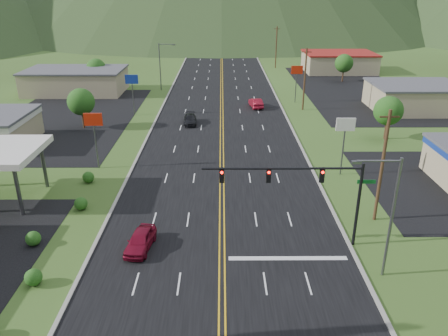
{
  "coord_description": "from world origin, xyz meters",
  "views": [
    {
      "loc": [
        0.01,
        -15.83,
        19.15
      ],
      "look_at": [
        0.19,
        19.12,
        4.5
      ],
      "focal_mm": 35.0,
      "sensor_mm": 36.0,
      "label": 1
    }
  ],
  "objects_px": {
    "streetlight_east": "(388,211)",
    "streetlight_west": "(161,63)",
    "car_dark_mid": "(190,120)",
    "car_red_near": "(140,241)",
    "traffic_signal": "(308,184)",
    "car_red_far": "(256,103)"
  },
  "relations": [
    {
      "from": "streetlight_west",
      "to": "traffic_signal",
      "type": "bearing_deg",
      "value": -72.03
    },
    {
      "from": "traffic_signal",
      "to": "car_red_far",
      "type": "bearing_deg",
      "value": 90.96
    },
    {
      "from": "car_red_near",
      "to": "car_red_far",
      "type": "height_order",
      "value": "car_red_far"
    },
    {
      "from": "traffic_signal",
      "to": "car_red_near",
      "type": "xyz_separation_m",
      "value": [
        -12.86,
        -0.58,
        -4.6
      ]
    },
    {
      "from": "streetlight_west",
      "to": "car_dark_mid",
      "type": "relative_size",
      "value": 1.96
    },
    {
      "from": "streetlight_west",
      "to": "car_dark_mid",
      "type": "distance_m",
      "value": 24.55
    },
    {
      "from": "streetlight_east",
      "to": "car_dark_mid",
      "type": "xyz_separation_m",
      "value": [
        -15.91,
        36.89,
        -4.51
      ]
    },
    {
      "from": "streetlight_east",
      "to": "car_dark_mid",
      "type": "distance_m",
      "value": 40.42
    },
    {
      "from": "traffic_signal",
      "to": "streetlight_west",
      "type": "bearing_deg",
      "value": 107.97
    },
    {
      "from": "streetlight_east",
      "to": "car_red_near",
      "type": "relative_size",
      "value": 2.09
    },
    {
      "from": "streetlight_east",
      "to": "car_red_near",
      "type": "distance_m",
      "value": 18.43
    },
    {
      "from": "car_red_far",
      "to": "streetlight_east",
      "type": "bearing_deg",
      "value": 88.2
    },
    {
      "from": "traffic_signal",
      "to": "car_dark_mid",
      "type": "height_order",
      "value": "traffic_signal"
    },
    {
      "from": "streetlight_west",
      "to": "car_red_near",
      "type": "distance_m",
      "value": 57.0
    },
    {
      "from": "streetlight_east",
      "to": "car_red_far",
      "type": "relative_size",
      "value": 1.91
    },
    {
      "from": "streetlight_east",
      "to": "streetlight_west",
      "type": "bearing_deg",
      "value": 110.86
    },
    {
      "from": "streetlight_west",
      "to": "car_red_near",
      "type": "height_order",
      "value": "streetlight_west"
    },
    {
      "from": "traffic_signal",
      "to": "streetlight_east",
      "type": "xyz_separation_m",
      "value": [
        4.7,
        -4.0,
        -0.15
      ]
    },
    {
      "from": "car_dark_mid",
      "to": "streetlight_west",
      "type": "bearing_deg",
      "value": 103.25
    },
    {
      "from": "car_dark_mid",
      "to": "car_red_near",
      "type": "bearing_deg",
      "value": -96.31
    },
    {
      "from": "streetlight_east",
      "to": "streetlight_west",
      "type": "relative_size",
      "value": 1.0
    },
    {
      "from": "traffic_signal",
      "to": "streetlight_east",
      "type": "relative_size",
      "value": 1.46
    }
  ]
}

